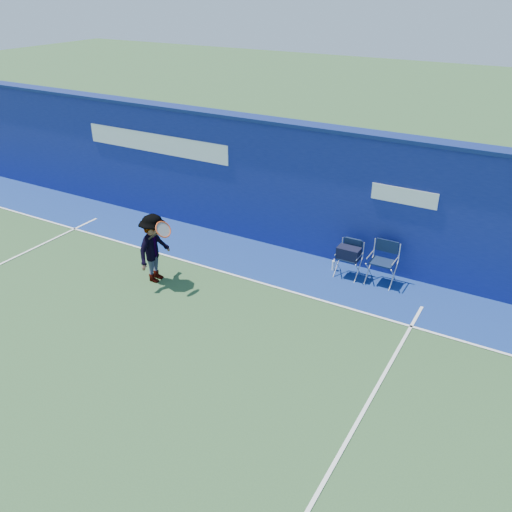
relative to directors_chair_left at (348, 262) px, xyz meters
The scene contains 8 objects.
ground 5.23m from the directors_chair_left, 121.23° to the right, with size 80.00×80.00×0.00m, color #2F522B.
stadium_wall 3.05m from the directors_chair_left, 164.68° to the left, with size 24.00×0.50×3.08m.
out_of_bounds_strip 2.75m from the directors_chair_left, behind, with size 24.00×1.80×0.01m, color navy.
court_lines 4.72m from the directors_chair_left, 125.02° to the right, with size 24.00×12.00×0.01m.
directors_chair_left is the anchor object (origin of this frame).
directors_chair_right 0.74m from the directors_chair_left, ahead, with size 0.56×0.50×0.93m.
water_bottle 0.45m from the directors_chair_left, 167.05° to the left, with size 0.07×0.07×0.24m, color white.
tennis_player 4.26m from the directors_chair_left, 147.63° to the right, with size 0.89×1.06×1.56m.
Camera 1 is at (6.21, -5.72, 5.98)m, focal length 38.00 mm.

